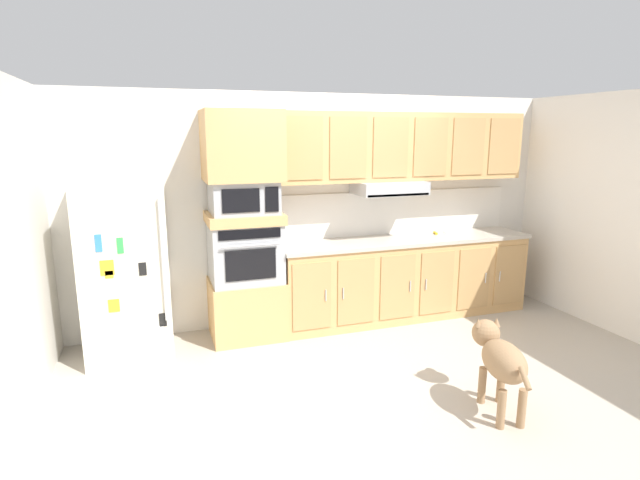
{
  "coord_description": "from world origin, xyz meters",
  "views": [
    {
      "loc": [
        -1.81,
        -4.14,
        2.08
      ],
      "look_at": [
        -0.28,
        0.37,
        1.05
      ],
      "focal_mm": 27.94,
      "sensor_mm": 36.0,
      "label": 1
    }
  ],
  "objects": [
    {
      "name": "lower_cabinet_run",
      "position": [
        0.88,
        0.75,
        0.44
      ],
      "size": [
        2.91,
        0.63,
        0.88
      ],
      "color": "tan",
      "rests_on": "ground"
    },
    {
      "name": "refrigerator",
      "position": [
        -2.09,
        0.68,
        0.88
      ],
      "size": [
        0.76,
        0.73,
        1.76
      ],
      "color": "silver",
      "rests_on": "ground"
    },
    {
      "name": "side_panel_right",
      "position": [
        2.8,
        0.0,
        1.25
      ],
      "size": [
        0.12,
        7.1,
        2.5
      ],
      "primitive_type": "cube",
      "color": "white",
      "rests_on": "ground"
    },
    {
      "name": "ground_plane",
      "position": [
        0.0,
        0.0,
        0.0
      ],
      "size": [
        9.6,
        9.6,
        0.0
      ],
      "primitive_type": "plane",
      "color": "#B2A899"
    },
    {
      "name": "appliance_mid_shelf",
      "position": [
        -0.95,
        0.75,
        1.25
      ],
      "size": [
        0.74,
        0.62,
        0.1
      ],
      "primitive_type": "cube",
      "color": "tan",
      "rests_on": "built_in_oven"
    },
    {
      "name": "oven_base_cabinet",
      "position": [
        -0.95,
        0.75,
        0.3
      ],
      "size": [
        0.74,
        0.62,
        0.6
      ],
      "primitive_type": "cube",
      "color": "tan",
      "rests_on": "ground"
    },
    {
      "name": "back_kitchen_wall",
      "position": [
        0.0,
        1.11,
        1.25
      ],
      "size": [
        6.2,
        0.12,
        2.5
      ],
      "primitive_type": "cube",
      "color": "silver",
      "rests_on": "ground"
    },
    {
      "name": "dog",
      "position": [
        0.59,
        -1.28,
        0.43
      ],
      "size": [
        0.39,
        0.9,
        0.64
      ],
      "rotation": [
        0.0,
        0.0,
        1.32
      ],
      "color": "#997551",
      "rests_on": "ground"
    },
    {
      "name": "upper_cabinet_with_hood",
      "position": [
        0.86,
        0.87,
        1.9
      ],
      "size": [
        2.91,
        0.48,
        0.88
      ],
      "color": "tan",
      "rests_on": "backsplash_panel"
    },
    {
      "name": "countertop_slab",
      "position": [
        0.88,
        0.75,
        0.9
      ],
      "size": [
        2.95,
        0.64,
        0.04
      ],
      "primitive_type": "cube",
      "color": "#BCB2A3",
      "rests_on": "lower_cabinet_run"
    },
    {
      "name": "appliance_upper_cabinet",
      "position": [
        -0.95,
        0.75,
        1.96
      ],
      "size": [
        0.74,
        0.62,
        0.68
      ],
      "primitive_type": "cube",
      "color": "tan",
      "rests_on": "microwave"
    },
    {
      "name": "side_panel_left",
      "position": [
        -2.8,
        0.0,
        1.25
      ],
      "size": [
        0.12,
        7.1,
        2.5
      ],
      "primitive_type": "cube",
      "color": "silver",
      "rests_on": "ground"
    },
    {
      "name": "built_in_oven",
      "position": [
        -0.95,
        0.75,
        0.9
      ],
      "size": [
        0.7,
        0.62,
        0.6
      ],
      "color": "#A8AAAF",
      "rests_on": "oven_base_cabinet"
    },
    {
      "name": "screwdriver",
      "position": [
        1.32,
        0.84,
        0.93
      ],
      "size": [
        0.15,
        0.14,
        0.03
      ],
      "color": "yellow",
      "rests_on": "countertop_slab"
    },
    {
      "name": "backsplash_panel",
      "position": [
        0.88,
        1.04,
        1.17
      ],
      "size": [
        2.95,
        0.02,
        0.5
      ],
      "primitive_type": "cube",
      "color": "white",
      "rests_on": "countertop_slab"
    },
    {
      "name": "microwave",
      "position": [
        -0.95,
        0.75,
        1.46
      ],
      "size": [
        0.64,
        0.54,
        0.32
      ],
      "color": "#A8AAAF",
      "rests_on": "appliance_mid_shelf"
    }
  ]
}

